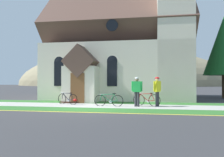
{
  "coord_description": "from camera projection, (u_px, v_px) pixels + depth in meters",
  "views": [
    {
      "loc": [
        3.57,
        -12.04,
        1.54
      ],
      "look_at": [
        0.83,
        3.8,
        1.72
      ],
      "focal_mm": 36.69,
      "sensor_mm": 36.0,
      "label": 1
    }
  ],
  "objects": [
    {
      "name": "ground",
      "position": [
        101.0,
        102.0,
        16.4
      ],
      "size": [
        140.0,
        140.0,
        0.0
      ],
      "primitive_type": "plane",
      "color": "#333335"
    },
    {
      "name": "sidewalk_slab",
      "position": [
        104.0,
        106.0,
        14.19
      ],
      "size": [
        32.0,
        2.36,
        0.01
      ],
      "primitive_type": "cube",
      "color": "#A8A59E",
      "rests_on": "ground"
    },
    {
      "name": "grass_verge",
      "position": [
        96.0,
        110.0,
        12.16
      ],
      "size": [
        32.0,
        1.75,
        0.01
      ],
      "primitive_type": "cube",
      "color": "#2D6628",
      "rests_on": "ground"
    },
    {
      "name": "church_lawn",
      "position": [
        110.0,
        103.0,
        16.22
      ],
      "size": [
        24.0,
        1.75,
        0.01
      ],
      "primitive_type": "cube",
      "color": "#2D6628",
      "rests_on": "ground"
    },
    {
      "name": "curb_paint_stripe",
      "position": [
        91.0,
        112.0,
        11.15
      ],
      "size": [
        28.0,
        0.16,
        0.01
      ],
      "primitive_type": "cube",
      "color": "yellow",
      "rests_on": "ground"
    },
    {
      "name": "church_building",
      "position": [
        124.0,
        49.0,
        21.1
      ],
      "size": [
        12.54,
        10.63,
        12.9
      ],
      "color": "beige",
      "rests_on": "ground"
    },
    {
      "name": "church_sign",
      "position": [
        75.0,
        86.0,
        16.93
      ],
      "size": [
        2.19,
        0.24,
        1.76
      ],
      "color": "#474C56",
      "rests_on": "ground"
    },
    {
      "name": "flower_bed",
      "position": [
        74.0,
        101.0,
        16.62
      ],
      "size": [
        1.91,
        1.91,
        0.34
      ],
      "color": "#382319",
      "rests_on": "ground"
    },
    {
      "name": "bicycle_green",
      "position": [
        147.0,
        100.0,
        14.17
      ],
      "size": [
        1.68,
        0.48,
        0.84
      ],
      "color": "black",
      "rests_on": "ground"
    },
    {
      "name": "bicycle_silver",
      "position": [
        68.0,
        99.0,
        15.07
      ],
      "size": [
        1.58,
        0.68,
        0.81
      ],
      "color": "black",
      "rests_on": "ground"
    },
    {
      "name": "bicycle_yellow",
      "position": [
        109.0,
        100.0,
        13.96
      ],
      "size": [
        1.79,
        0.08,
        0.82
      ],
      "color": "black",
      "rests_on": "ground"
    },
    {
      "name": "cyclist_in_white_jersey",
      "position": [
        137.0,
        89.0,
        13.72
      ],
      "size": [
        0.67,
        0.34,
        1.78
      ],
      "color": "#2D2D33",
      "rests_on": "ground"
    },
    {
      "name": "cyclist_in_red_jersey",
      "position": [
        157.0,
        89.0,
        13.84
      ],
      "size": [
        0.46,
        0.68,
        1.79
      ],
      "color": "#2D2D33",
      "rests_on": "ground"
    },
    {
      "name": "roadside_conifer",
      "position": [
        224.0,
        46.0,
        20.85
      ],
      "size": [
        3.64,
        3.64,
        7.48
      ],
      "color": "#3D2D1E",
      "rests_on": "ground"
    },
    {
      "name": "distant_hill",
      "position": [
        123.0,
        85.0,
        85.97
      ],
      "size": [
        79.52,
        52.7,
        26.02
      ],
      "primitive_type": "ellipsoid",
      "color": "#847A5B",
      "rests_on": "ground"
    }
  ]
}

